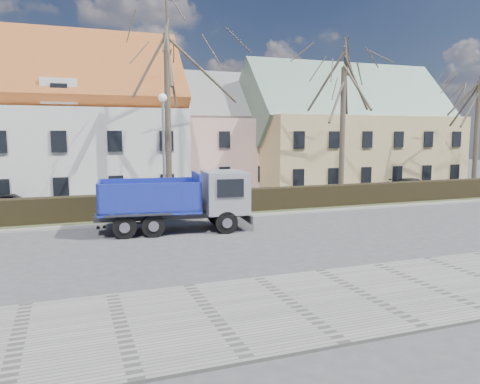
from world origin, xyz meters
name	(u,v)px	position (x,y,z in m)	size (l,w,h in m)	color
ground	(252,236)	(0.00, 0.00, 0.00)	(120.00, 120.00, 0.00)	#434346
sidewalk_near	(364,295)	(0.00, -8.50, 0.04)	(80.00, 5.00, 0.08)	gray
curb_far	(221,217)	(0.00, 4.60, 0.06)	(80.00, 0.30, 0.12)	gray
grass_strip	(212,213)	(0.00, 6.20, 0.05)	(80.00, 3.00, 0.10)	#394225
hedge	(213,203)	(0.00, 6.00, 0.65)	(60.00, 0.90, 1.30)	black
building_pink	(210,140)	(4.00, 20.00, 4.00)	(10.80, 8.80, 8.00)	#D9A699
building_yellow	(348,137)	(16.00, 17.00, 4.25)	(18.80, 10.80, 8.50)	tan
tree_1	(168,104)	(-2.00, 8.50, 6.33)	(9.20, 9.20, 12.65)	#473E31
tree_2	(343,120)	(10.00, 8.50, 5.50)	(8.00, 8.00, 11.00)	#473E31
tree_3	(477,125)	(22.00, 8.50, 5.23)	(7.60, 7.60, 10.45)	#473E31
dump_truck	(170,201)	(-3.29, 2.20, 1.45)	(7.23, 2.69, 2.89)	navy
streetlight	(164,154)	(-2.58, 7.00, 3.44)	(0.54, 0.54, 6.87)	#999DA0
cart_frame	(97,223)	(-6.49, 3.84, 0.33)	(0.71, 0.41, 0.65)	silver
parked_car_a	(9,204)	(-10.85, 9.63, 0.66)	(1.55, 3.84, 1.31)	black
parked_car_b	(414,185)	(17.81, 10.33, 0.55)	(1.53, 3.77, 1.09)	black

